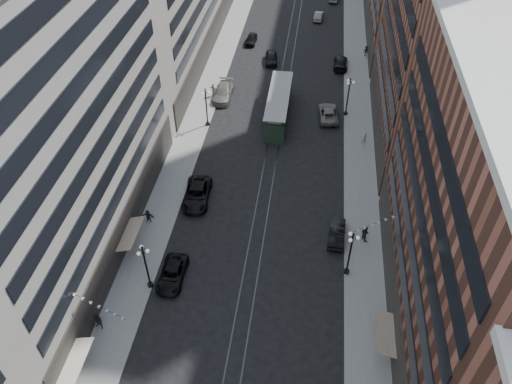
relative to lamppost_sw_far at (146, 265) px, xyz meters
The scene contains 27 objects.
ground 33.44m from the lamppost_sw_far, 73.96° to the left, with size 220.00×220.00×0.00m, color black.
sidewalk_west 42.15m from the lamppost_sw_far, 92.45° to the left, with size 4.00×180.00×0.15m, color gray.
sidewalk_east 46.70m from the lamppost_sw_far, 64.31° to the left, with size 4.00×180.00×0.15m, color gray.
rail_west 42.96m from the lamppost_sw_far, 78.56° to the left, with size 0.12×180.00×0.02m, color #2D2D33.
rail_east 43.26m from the lamppost_sw_far, 76.74° to the left, with size 0.12×180.00×0.02m, color #2D2D33.
building_west_mid 14.31m from the lamppost_sw_far, 147.34° to the left, with size 8.00×36.00×28.00m, color gray.
building_east_mid 27.67m from the lamppost_sw_far, ahead, with size 8.00×30.00×24.00m, color brown.
lamppost_sw_far is the anchor object (origin of this frame).
lamppost_sw_mid 27.00m from the lamppost_sw_far, 90.00° to the left, with size 1.03×1.14×5.52m.
lamppost_se_far 18.83m from the lamppost_sw_far, 12.26° to the left, with size 1.03×1.14×5.52m.
lamppost_se_mid 36.91m from the lamppost_sw_far, 60.10° to the left, with size 1.03×1.14×5.52m.
streetcar 31.70m from the lamppost_sw_far, 73.11° to the left, with size 2.84×12.83×3.55m.
car_2 3.25m from the lamppost_sw_far, 31.96° to the left, with size 2.32×5.03×1.40m, color black.
pedestrian_2 6.24m from the lamppost_sw_far, 121.31° to the right, with size 0.93×0.51×1.92m, color black.
car_7 12.77m from the lamppost_sw_far, 81.82° to the left, with size 2.79×6.05×1.68m, color black.
car_8 34.36m from the lamppost_sw_far, 88.62° to the left, with size 2.44×6.01×1.74m, color slate.
car_9 52.53m from the lamppost_sw_far, 87.38° to the left, with size 1.67×4.16×1.42m, color black.
car_10 19.51m from the lamppost_sw_far, 26.34° to the left, with size 1.59×4.55×1.50m, color black.
car_11 34.96m from the lamppost_sw_far, 62.70° to the left, with size 2.55×5.52×1.53m, color slate.
car_12 49.14m from the lamppost_sw_far, 68.99° to the left, with size 2.11×5.20×1.51m, color black.
car_13 46.47m from the lamppost_sw_far, 81.88° to the left, with size 1.84×4.58×1.56m, color black.
car_14 65.18m from the lamppost_sw_far, 78.07° to the left, with size 1.46×4.19×1.38m, color slate.
pedestrian_5 8.96m from the lamppost_sw_far, 107.42° to the left, with size 1.41×0.41×1.52m, color black.
pedestrian_6 34.49m from the lamppost_sw_far, 91.04° to the left, with size 1.13×0.52×1.93m, color #BFB79E.
pedestrian_7 22.08m from the lamppost_sw_far, 23.14° to the left, with size 0.89×0.49×1.82m, color black.
pedestrian_8 32.69m from the lamppost_sw_far, 50.94° to the left, with size 0.69×0.45×1.90m, color #C3B3A1.
pedestrian_9 54.44m from the lamppost_sw_far, 66.49° to the left, with size 1.13×0.47×1.75m, color black.
Camera 1 is at (4.48, 0.43, 38.34)m, focal length 35.00 mm.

